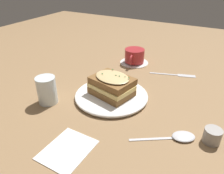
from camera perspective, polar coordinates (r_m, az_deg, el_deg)
The scene contains 9 objects.
ground_plane at distance 0.76m, azimuth -0.60°, elevation -3.19°, with size 2.40×2.40×0.00m, color olive.
dinner_plate at distance 0.76m, azimuth -0.00°, elevation -2.29°, with size 0.26×0.26×0.01m.
sandwich at distance 0.75m, azimuth 0.12°, elevation 0.42°, with size 0.14×0.16×0.07m.
teacup_with_saucer at distance 1.03m, azimuth 5.86°, elevation 7.88°, with size 0.15×0.13×0.07m.
water_glass at distance 0.75m, azimuth -16.66°, elevation -0.78°, with size 0.06×0.06×0.09m, color silver.
fork at distance 0.96m, azimuth 16.84°, elevation 3.04°, with size 0.07×0.18×0.00m.
spoon at distance 0.63m, azimuth 17.34°, elevation -12.28°, with size 0.12×0.17×0.01m.
napkin at distance 0.58m, azimuth -11.55°, elevation -15.69°, with size 0.13×0.11×0.00m, color white.
condiment_pot at distance 0.64m, azimuth 24.72°, elevation -11.48°, with size 0.05×0.05×0.04m, color gray.
Camera 1 is at (0.56, 0.32, 0.41)m, focal length 35.00 mm.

